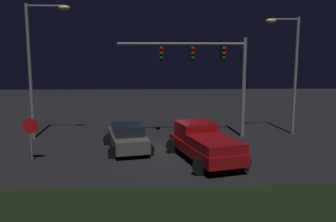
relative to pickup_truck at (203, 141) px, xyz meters
The scene contains 8 objects.
ground_plane 2.96m from the pickup_truck, 131.58° to the left, with size 80.00×80.00×0.00m, color black.
grass_median 6.89m from the pickup_truck, 105.74° to the right, with size 27.11×5.19×0.10m, color black.
pickup_truck is the anchor object (origin of this frame).
car_sedan 4.56m from the pickup_truck, 152.52° to the left, with size 3.11×4.69×1.51m.
traffic_signal_gantry 6.65m from the pickup_truck, 80.32° to the left, with size 8.32×0.56×6.50m.
street_lamp_left 12.02m from the pickup_truck, 151.85° to the left, with size 2.80×0.44×8.55m.
street_lamp_right 9.77m from the pickup_truck, 42.46° to the left, with size 2.29×0.44×7.88m.
stop_sign 8.71m from the pickup_truck, behind, with size 0.76×0.08×2.23m.
Camera 1 is at (-0.54, -19.05, 5.12)m, focal length 36.72 mm.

